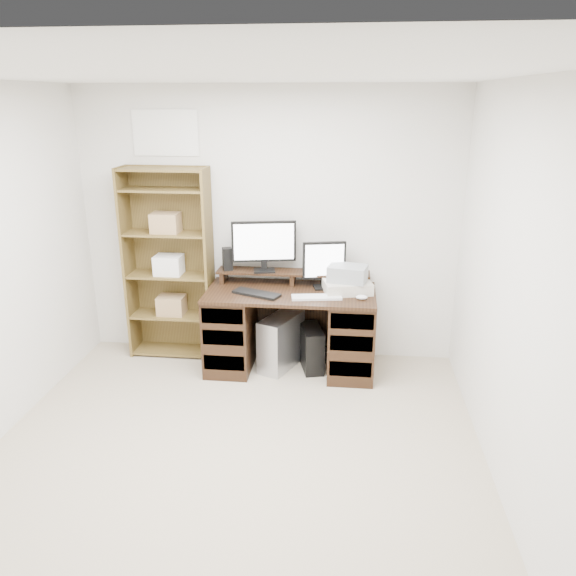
% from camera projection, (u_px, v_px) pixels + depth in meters
% --- Properties ---
extents(room, '(3.54, 4.04, 2.54)m').
position_uv_depth(room, '(219.00, 300.00, 3.30)').
color(room, '#B6A78E').
rests_on(room, ground).
extents(desk, '(1.50, 0.70, 0.75)m').
position_uv_depth(desk, '(291.00, 328.00, 5.10)').
color(desk, black).
rests_on(desk, ground).
extents(riser_shelf, '(1.40, 0.22, 0.12)m').
position_uv_depth(riser_shelf, '(293.00, 274.00, 5.15)').
color(riser_shelf, black).
rests_on(riser_shelf, desk).
extents(monitor_wide, '(0.58, 0.19, 0.46)m').
position_uv_depth(monitor_wide, '(264.00, 243.00, 5.07)').
color(monitor_wide, black).
rests_on(monitor_wide, riser_shelf).
extents(monitor_small, '(0.38, 0.18, 0.42)m').
position_uv_depth(monitor_small, '(324.00, 263.00, 5.00)').
color(monitor_small, black).
rests_on(monitor_small, desk).
extents(speaker, '(0.11, 0.11, 0.21)m').
position_uv_depth(speaker, '(227.00, 259.00, 5.15)').
color(speaker, black).
rests_on(speaker, riser_shelf).
extents(keyboard_black, '(0.45, 0.29, 0.02)m').
position_uv_depth(keyboard_black, '(256.00, 294.00, 4.88)').
color(keyboard_black, black).
rests_on(keyboard_black, desk).
extents(keyboard_white, '(0.44, 0.19, 0.02)m').
position_uv_depth(keyboard_white, '(317.00, 297.00, 4.80)').
color(keyboard_white, silver).
rests_on(keyboard_white, desk).
extents(mouse, '(0.11, 0.08, 0.04)m').
position_uv_depth(mouse, '(362.00, 297.00, 4.77)').
color(mouse, silver).
rests_on(mouse, desk).
extents(printer, '(0.47, 0.39, 0.10)m').
position_uv_depth(printer, '(347.00, 286.00, 4.94)').
color(printer, '#BAB2A2').
rests_on(printer, desk).
extents(basket, '(0.36, 0.29, 0.14)m').
position_uv_depth(basket, '(348.00, 273.00, 4.91)').
color(basket, gray).
rests_on(basket, printer).
extents(tower_silver, '(0.40, 0.55, 0.50)m').
position_uv_depth(tower_silver, '(281.00, 342.00, 5.16)').
color(tower_silver, '#ACAEB3').
rests_on(tower_silver, ground).
extents(tower_black, '(0.26, 0.43, 0.40)m').
position_uv_depth(tower_black, '(311.00, 348.00, 5.15)').
color(tower_black, black).
rests_on(tower_black, ground).
extents(bookshelf, '(0.80, 0.30, 1.80)m').
position_uv_depth(bookshelf, '(170.00, 262.00, 5.25)').
color(bookshelf, brown).
rests_on(bookshelf, ground).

